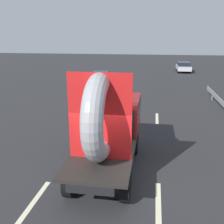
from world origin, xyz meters
TOP-DOWN VIEW (x-y plane):
  - ground_plane at (0.00, 0.00)m, footprint 120.00×120.00m
  - flatbed_truck at (-0.24, 1.09)m, footprint 2.02×5.32m
  - distant_sedan at (-3.87, 16.89)m, footprint 1.71×4.00m
  - lane_dash_left_near at (-2.05, -1.51)m, footprint 0.16×2.15m
  - lane_dash_left_far at (-2.05, 6.70)m, footprint 0.16×2.57m
  - lane_dash_right_near at (1.57, -1.01)m, footprint 0.16×2.17m
  - lane_dash_right_far at (1.57, 7.15)m, footprint 0.16×2.01m
  - oncoming_car at (5.12, 28.25)m, footprint 1.70×3.98m

SIDE VIEW (x-z plane):
  - ground_plane at x=0.00m, z-range 0.00..0.00m
  - lane_dash_left_near at x=-2.05m, z-range 0.00..0.01m
  - lane_dash_left_far at x=-2.05m, z-range 0.00..0.01m
  - lane_dash_right_near at x=1.57m, z-range 0.00..0.01m
  - lane_dash_right_far at x=1.57m, z-range 0.00..0.01m
  - oncoming_car at x=5.12m, z-range 0.05..1.34m
  - distant_sedan at x=-3.87m, z-range 0.05..1.35m
  - flatbed_truck at x=-0.24m, z-range -0.14..3.59m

